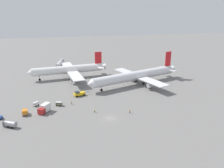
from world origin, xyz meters
The scene contains 14 objects.
ground_plane centered at (0.00, 0.00, 0.00)m, with size 600.00×600.00×0.00m, color slate.
airliner_at_gate_left centered at (-10.07, 59.88, 5.20)m, with size 48.26×46.91×15.09m.
airliner_being_pushed centered at (24.98, 37.01, 4.90)m, with size 58.17×41.90×16.32m.
pushback_tug centered at (-8.30, 27.14, 1.23)m, with size 8.59×4.07×2.92m.
gse_fuel_bowser_stubby centered at (-36.02, 2.91, 1.33)m, with size 5.14×4.22×2.40m.
gse_container_dolly_flat centered at (-31.78, 12.02, 1.17)m, with size 2.40×3.33×2.15m.
gse_baggage_cart_trailing centered at (-18.32, 17.68, 0.86)m, with size 3.15×2.69×1.71m.
gse_gpu_cart_small centered at (-40.63, 10.68, 0.79)m, with size 2.61×2.63×1.90m.
gse_baggage_cart_near_cluster centered at (-28.08, 20.17, 0.86)m, with size 3.05×3.04×1.71m.
gse_catering_truck_tall centered at (-24.25, 12.34, 1.76)m, with size 5.39×6.13×3.50m.
ground_crew_ramp_agent_by_cones centered at (8.99, 2.42, 0.87)m, with size 0.36×0.36×1.68m.
ground_crew_marshaller_foreground centered at (-12.86, 17.77, 0.88)m, with size 0.36×0.36×1.68m.
ground_crew_wing_walker_right centered at (-4.59, 6.75, 0.80)m, with size 0.36×0.36×1.55m.
jet_bridge centered at (-14.08, 83.12, 4.45)m, with size 7.02×18.09×6.23m.
Camera 1 is at (-19.81, -73.88, 39.00)m, focal length 35.31 mm.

